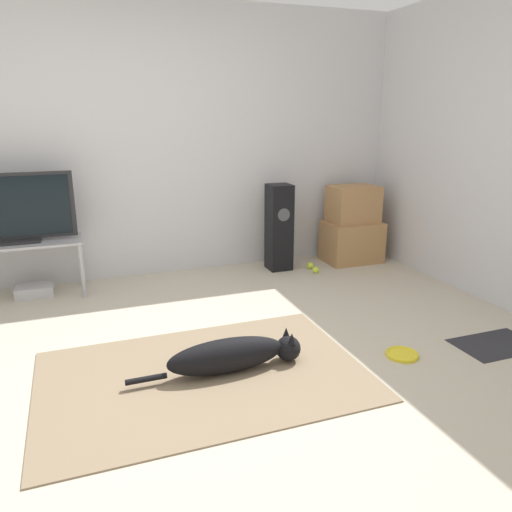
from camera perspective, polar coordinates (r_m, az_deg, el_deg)
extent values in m
plane|color=#BCB29E|center=(3.24, -6.14, -12.87)|extent=(12.00, 12.00, 0.00)
cube|color=silver|center=(4.90, -12.85, 12.45)|extent=(8.00, 0.06, 2.55)
cube|color=#847056|center=(3.17, -6.00, -13.43)|extent=(1.96, 1.33, 0.01)
ellipsoid|color=black|center=(3.14, -3.40, -11.31)|extent=(0.75, 0.19, 0.22)
sphere|color=black|center=(3.28, 3.70, -10.49)|extent=(0.16, 0.16, 0.16)
cone|color=black|center=(3.28, 3.47, -8.75)|extent=(0.05, 0.05, 0.07)
cone|color=black|center=(3.21, 4.12, -9.38)|extent=(0.05, 0.05, 0.07)
cylinder|color=black|center=(3.08, -12.44, -13.57)|extent=(0.24, 0.04, 0.04)
cylinder|color=yellow|center=(3.52, 16.35, -10.78)|extent=(0.21, 0.21, 0.02)
torus|color=yellow|center=(3.52, 16.36, -10.68)|extent=(0.22, 0.22, 0.02)
cube|color=#A87A4C|center=(5.46, 10.87, 1.63)|extent=(0.58, 0.42, 0.43)
cube|color=#A87A4C|center=(5.39, 11.05, 5.84)|extent=(0.50, 0.36, 0.38)
cube|color=black|center=(5.05, 2.65, 3.28)|extent=(0.23, 0.23, 0.87)
cylinder|color=#4C4C51|center=(4.91, 3.21, 4.72)|extent=(0.13, 0.00, 0.13)
cube|color=#A8A8AD|center=(4.68, -25.28, 1.32)|extent=(0.99, 0.41, 0.02)
cylinder|color=#A8A8AD|center=(4.55, -19.23, -1.66)|extent=(0.04, 0.04, 0.48)
cylinder|color=#A8A8AD|center=(4.89, -19.36, -0.46)|extent=(0.04, 0.04, 0.48)
cube|color=#232326|center=(4.67, -25.31, 1.58)|extent=(0.32, 0.20, 0.02)
cube|color=#232326|center=(4.62, -25.75, 5.12)|extent=(0.93, 0.04, 0.56)
cube|color=black|center=(4.61, -25.77, 5.08)|extent=(0.85, 0.01, 0.51)
sphere|color=#C6E033|center=(5.04, 6.83, -1.58)|extent=(0.07, 0.07, 0.07)
sphere|color=#C6E033|center=(5.17, 6.20, -1.09)|extent=(0.07, 0.07, 0.07)
cube|color=#B7B7BC|center=(4.82, -23.98, -3.62)|extent=(0.31, 0.23, 0.09)
cube|color=#28282D|center=(3.91, 25.76, -9.08)|extent=(0.58, 0.37, 0.01)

